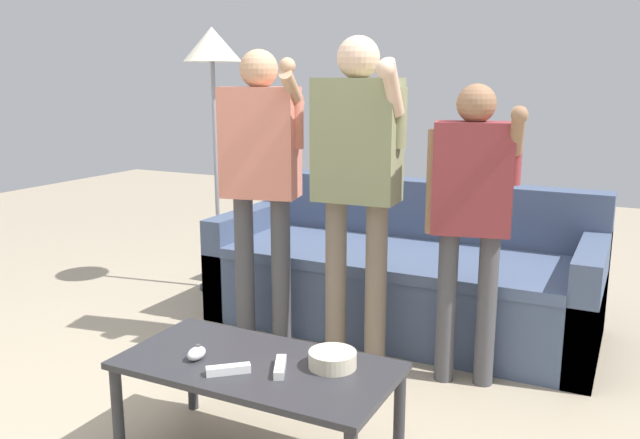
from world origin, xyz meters
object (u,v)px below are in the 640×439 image
couch (403,276)px  game_remote_wand_near (280,367)px  player_right (472,201)px  floor_lamp (212,60)px  snack_bowl (332,359)px  game_remote_wand_far (228,370)px  coffee_table (257,375)px  player_center (357,166)px  game_remote_nunchuk (196,353)px  player_left (261,165)px

couch → game_remote_wand_near: bearing=-86.1°
couch → player_right: (0.53, -0.61, 0.60)m
couch → floor_lamp: (-1.37, 0.07, 1.26)m
snack_bowl → game_remote_wand_far: bearing=-145.2°
coffee_table → snack_bowl: 0.29m
couch → coffee_table: 1.63m
player_right → game_remote_wand_near: bearing=-111.7°
floor_lamp → player_center: 1.62m
coffee_table → game_remote_nunchuk: size_ratio=11.68×
couch → player_center: 0.99m
snack_bowl → game_remote_wand_far: size_ratio=1.23×
floor_lamp → player_left: floor_lamp is taller
game_remote_nunchuk → couch: bearing=82.7°
player_left → game_remote_wand_far: 1.35m
player_center → couch: bearing=88.2°
coffee_table → player_right: (0.53, 1.02, 0.53)m
snack_bowl → game_remote_wand_near: size_ratio=1.11×
couch → snack_bowl: (0.27, -1.53, 0.15)m
game_remote_nunchuk → player_right: size_ratio=0.06×
player_right → couch: bearing=130.9°
snack_bowl → player_center: (-0.29, 0.87, 0.59)m
game_remote_nunchuk → player_center: 1.21m
game_remote_nunchuk → player_left: (-0.36, 1.06, 0.56)m
coffee_table → player_center: size_ratio=0.63×
player_left → game_remote_wand_far: (0.53, -1.10, -0.57)m
game_remote_nunchuk → snack_bowl: bearing=19.1°
couch → player_left: (-0.57, -0.65, 0.71)m
couch → floor_lamp: floor_lamp is taller
player_right → game_remote_wand_far: 1.36m
coffee_table → game_remote_nunchuk: bearing=-160.7°
game_remote_wand_near → player_left: bearing=124.4°
game_remote_wand_far → player_center: bearing=88.8°
player_center → snack_bowl: bearing=-71.8°
coffee_table → player_left: size_ratio=0.65×
couch → game_remote_wand_near: (0.11, -1.65, 0.13)m
coffee_table → player_left: bearing=120.3°
floor_lamp → game_remote_wand_far: 2.52m
player_center → game_remote_wand_far: 1.24m
coffee_table → floor_lamp: floor_lamp is taller
player_center → floor_lamp: bearing=151.5°
player_center → player_left: bearing=178.0°
snack_bowl → player_left: size_ratio=0.11×
player_center → game_remote_nunchuk: bearing=-100.7°
player_right → floor_lamp: bearing=160.4°
player_left → floor_lamp: bearing=138.1°
floor_lamp → player_right: 2.12m
player_left → coffee_table: bearing=-59.7°
game_remote_wand_far → coffee_table: bearing=71.3°
player_left → player_center: player_center is taller
snack_bowl → player_left: (-0.84, 0.89, 0.56)m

